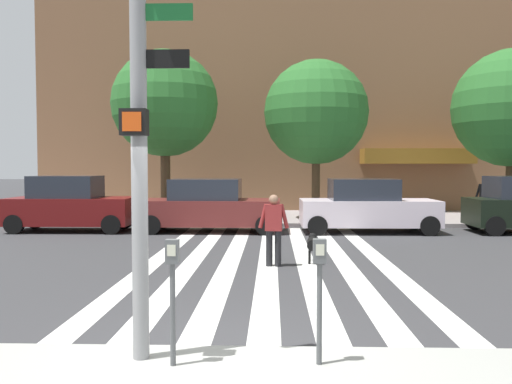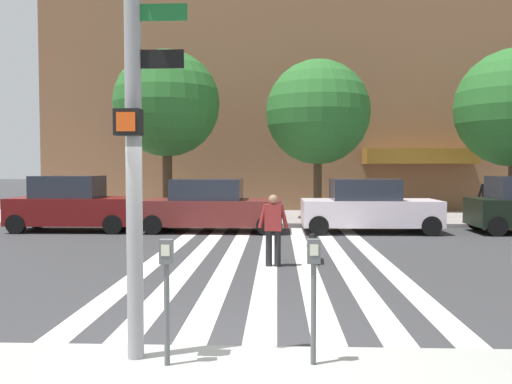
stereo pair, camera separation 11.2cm
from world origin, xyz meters
name	(u,v)px [view 2 (the right image)]	position (x,y,z in m)	size (l,w,h in m)	color
ground_plane	(245,259)	(0.00, 6.86, 0.00)	(160.00, 160.00, 0.00)	#353538
sidewalk_far	(258,218)	(0.00, 16.72, 0.07)	(80.00, 6.00, 0.15)	gray
crosswalk_stripes	(268,259)	(0.58, 6.86, 0.00)	(5.85, 13.12, 0.01)	silver
apartment_block	(415,2)	(8.94, 26.37, 12.04)	(39.56, 14.71, 24.09)	brown
traffic_light_pole	(132,52)	(-0.77, -0.49, 3.52)	(0.74, 0.46, 5.80)	gray
parking_meter_curbside	(167,284)	(-0.38, -0.65, 1.03)	(0.14, 0.11, 1.36)	#515456
parking_meter_second_along	(314,284)	(1.19, -0.57, 1.03)	(0.14, 0.11, 1.36)	#515456
parked_car_near_curb	(72,205)	(-6.41, 12.28, 0.93)	(4.28, 1.91, 1.95)	maroon
parked_car_behind_first	(211,207)	(-1.49, 12.28, 0.88)	(4.79, 2.05, 1.84)	maroon
parked_car_third_in_line	(368,207)	(3.95, 12.28, 0.88)	(4.66, 2.10, 1.85)	silver
street_tree_nearest	(167,104)	(-3.64, 15.29, 4.79)	(4.27, 4.27, 6.79)	#4C3823
street_tree_middle	(318,112)	(2.44, 15.48, 4.44)	(4.19, 4.19, 6.40)	#4C3823
pedestrian_dog_walker	(273,226)	(0.72, 5.89, 0.93)	(0.71, 0.27, 1.64)	black
dog_on_leash	(312,244)	(1.65, 6.47, 0.44)	(0.31, 1.10, 0.65)	black
pedestrian_bystander	(487,196)	(9.20, 15.47, 1.08)	(0.68, 0.38, 1.64)	black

